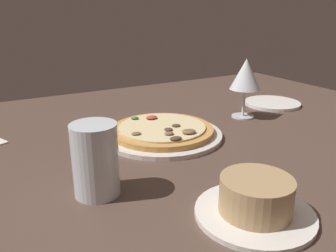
# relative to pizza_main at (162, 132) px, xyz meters

# --- Properties ---
(dining_table) EXTENTS (1.50, 1.10, 0.04)m
(dining_table) POSITION_rel_pizza_main_xyz_m (-0.01, 0.03, -0.03)
(dining_table) COLOR brown
(dining_table) RESTS_ON ground
(pizza_main) EXTENTS (0.28, 0.28, 0.03)m
(pizza_main) POSITION_rel_pizza_main_xyz_m (0.00, 0.00, 0.00)
(pizza_main) COLOR silver
(pizza_main) RESTS_ON dining_table
(ramekin_on_saucer) EXTENTS (0.17, 0.17, 0.06)m
(ramekin_on_saucer) POSITION_rel_pizza_main_xyz_m (0.04, 0.35, 0.01)
(ramekin_on_saucer) COLOR silver
(ramekin_on_saucer) RESTS_ON dining_table
(wine_glass_far) EXTENTS (0.08, 0.08, 0.16)m
(wine_glass_far) POSITION_rel_pizza_main_xyz_m (-0.26, -0.03, 0.10)
(wine_glass_far) COLOR silver
(wine_glass_far) RESTS_ON dining_table
(water_glass) EXTENTS (0.07, 0.07, 0.12)m
(water_glass) POSITION_rel_pizza_main_xyz_m (0.21, 0.17, 0.04)
(water_glass) COLOR silver
(water_glass) RESTS_ON dining_table
(side_plate) EXTENTS (0.17, 0.17, 0.01)m
(side_plate) POSITION_rel_pizza_main_xyz_m (-0.43, -0.08, -0.01)
(side_plate) COLOR white
(side_plate) RESTS_ON dining_table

